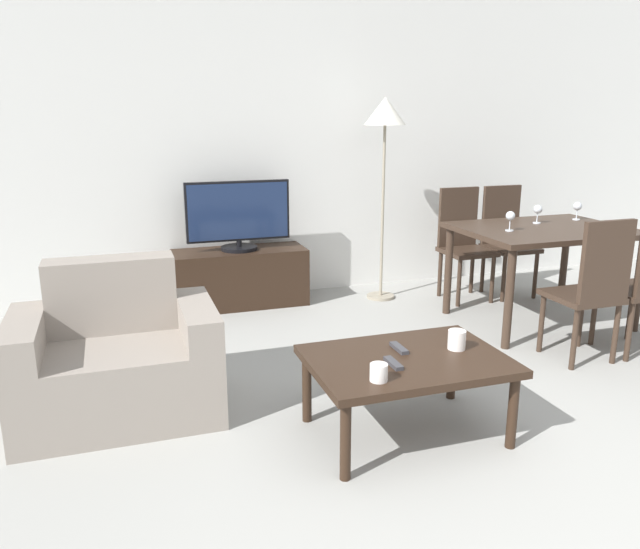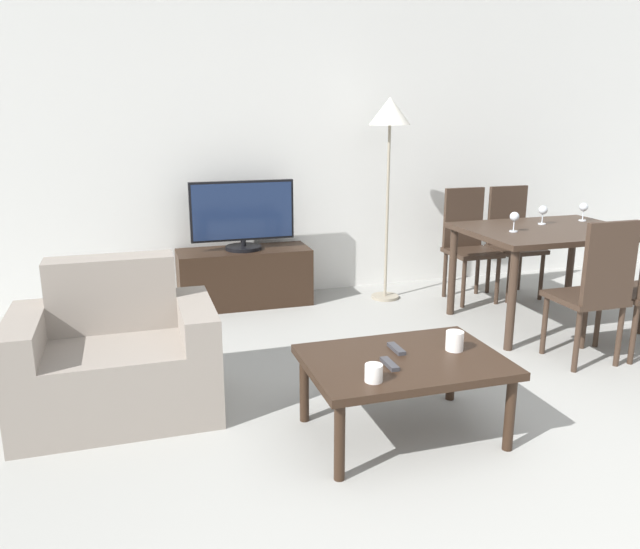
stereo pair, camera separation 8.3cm
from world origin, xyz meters
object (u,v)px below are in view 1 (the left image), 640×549
at_px(remote_secondary, 393,363).
at_px(dining_chair_near, 592,286).
at_px(armchair, 117,362).
at_px(wine_glass_left, 510,217).
at_px(coffee_table, 407,366).
at_px(dining_chair_far_left, 463,239).
at_px(cup_white_near, 379,372).
at_px(remote_primary, 399,348).
at_px(tv, 238,216).
at_px(cup_colored_far, 457,340).
at_px(floor_lamp, 385,124).
at_px(dining_table, 543,239).
at_px(tv_stand, 240,278).
at_px(dining_chair_far, 506,236).
at_px(wine_glass_right, 538,210).
at_px(wine_glass_center, 577,207).

bearing_deg(remote_secondary, dining_chair_near, 18.47).
height_order(armchair, wine_glass_left, wine_glass_left).
xyz_separation_m(coffee_table, dining_chair_far_left, (1.54, 2.05, 0.15)).
height_order(armchair, cup_white_near, armchair).
xyz_separation_m(coffee_table, remote_primary, (0.00, 0.10, 0.06)).
bearing_deg(coffee_table, remote_secondary, -147.05).
relative_size(remote_primary, remote_secondary, 1.00).
xyz_separation_m(dining_chair_far_left, cup_white_near, (-1.78, -2.26, -0.06)).
xyz_separation_m(tv, wine_glass_left, (1.77, -1.20, 0.09)).
relative_size(armchair, remote_secondary, 6.98).
height_order(dining_chair_near, cup_white_near, dining_chair_near).
height_order(coffee_table, cup_colored_far, cup_colored_far).
xyz_separation_m(tv, coffee_table, (0.36, -2.43, -0.39)).
relative_size(floor_lamp, cup_colored_far, 17.22).
bearing_deg(cup_colored_far, remote_primary, 164.28).
distance_m(tv, dining_chair_far_left, 1.95).
bearing_deg(dining_chair_near, cup_white_near, -158.84).
relative_size(dining_table, wine_glass_left, 8.54).
bearing_deg(cup_white_near, remote_secondary, 45.41).
bearing_deg(armchair, tv, 59.55).
xyz_separation_m(tv_stand, coffee_table, (0.36, -2.43, 0.13)).
xyz_separation_m(tv_stand, dining_table, (2.11, -1.16, 0.42)).
bearing_deg(dining_chair_near, armchair, 175.75).
height_order(dining_chair_far_left, cup_colored_far, dining_chair_far_left).
height_order(tv_stand, dining_chair_far, dining_chair_far).
relative_size(tv, dining_chair_far, 0.90).
bearing_deg(cup_white_near, dining_chair_far_left, 51.72).
bearing_deg(remote_primary, coffee_table, -91.98).
distance_m(dining_chair_far, floor_lamp, 1.50).
bearing_deg(remote_secondary, wine_glass_left, 40.36).
distance_m(dining_chair_far, wine_glass_right, 0.72).
xyz_separation_m(cup_white_near, wine_glass_left, (1.66, 1.44, 0.39)).
relative_size(remote_secondary, wine_glass_left, 1.03).
height_order(armchair, dining_chair_far_left, dining_chair_far_left).
height_order(armchair, cup_colored_far, armchair).
bearing_deg(dining_chair_far, dining_chair_near, -105.54).
relative_size(dining_chair_near, remote_primary, 6.40).
distance_m(remote_primary, remote_secondary, 0.21).
bearing_deg(dining_chair_far, dining_chair_far_left, 180.00).
bearing_deg(coffee_table, tv, 98.37).
bearing_deg(wine_glass_center, cup_colored_far, -143.15).
bearing_deg(cup_white_near, coffee_table, 40.51).
xyz_separation_m(armchair, dining_chair_near, (2.91, -0.22, 0.22)).
distance_m(tv, coffee_table, 2.48).
bearing_deg(floor_lamp, remote_primary, -111.74).
bearing_deg(dining_table, armchair, -169.70).
bearing_deg(dining_chair_near, floor_lamp, 111.08).
xyz_separation_m(armchair, dining_table, (3.13, 0.57, 0.36)).
bearing_deg(remote_primary, dining_table, 33.57).
bearing_deg(remote_primary, remote_secondary, -122.95).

